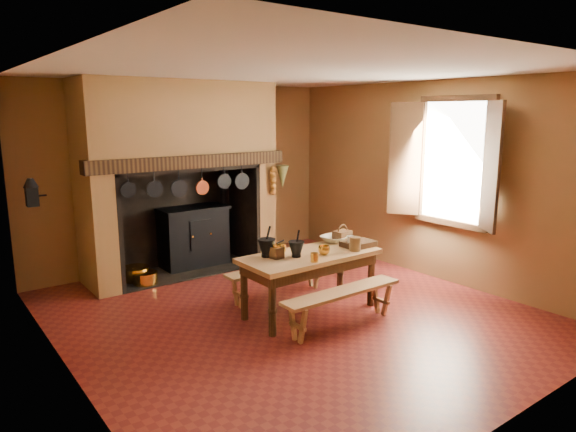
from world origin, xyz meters
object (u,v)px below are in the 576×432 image
(iron_range, at_px, (194,236))
(mixing_bowl, at_px, (334,239))
(work_table, at_px, (310,263))
(coffee_grinder, at_px, (277,252))
(bench_front, at_px, (342,300))
(wicker_basket, at_px, (342,235))

(iron_range, distance_m, mixing_bowl, 2.46)
(work_table, xyz_separation_m, mixing_bowl, (0.59, 0.24, 0.16))
(coffee_grinder, distance_m, mixing_bowl, 1.03)
(iron_range, xyz_separation_m, work_table, (0.24, -2.55, 0.13))
(iron_range, relative_size, bench_front, 1.04)
(coffee_grinder, relative_size, wicker_basket, 0.84)
(iron_range, height_order, mixing_bowl, iron_range)
(work_table, bearing_deg, mixing_bowl, 22.32)
(iron_range, bearing_deg, mixing_bowl, -70.21)
(bench_front, bearing_deg, wicker_basket, 47.60)
(work_table, xyz_separation_m, bench_front, (0.00, -0.56, -0.29))
(bench_front, height_order, coffee_grinder, coffee_grinder)
(work_table, relative_size, wicker_basket, 7.05)
(wicker_basket, bearing_deg, iron_range, 106.68)
(mixing_bowl, bearing_deg, work_table, -157.68)
(bench_front, xyz_separation_m, coffee_grinder, (-0.43, 0.64, 0.48))
(work_table, distance_m, bench_front, 0.63)
(coffee_grinder, relative_size, mixing_bowl, 0.61)
(wicker_basket, bearing_deg, work_table, -167.93)
(bench_front, bearing_deg, iron_range, 94.38)
(work_table, bearing_deg, coffee_grinder, 169.31)
(iron_range, distance_m, work_table, 2.56)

